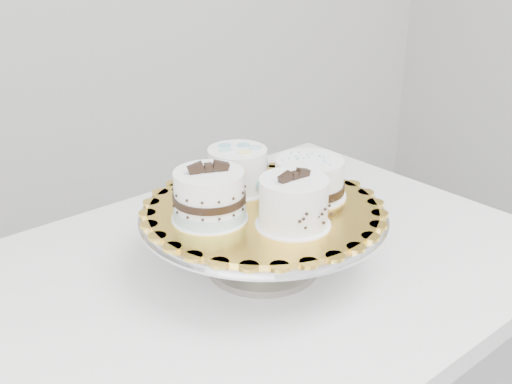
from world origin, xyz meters
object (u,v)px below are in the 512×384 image
table (232,315)px  cake_ribbon (310,179)px  cake_swirl (293,203)px  cake_dots (238,169)px  cake_stand (263,229)px  cake_board (263,208)px  cake_banded (209,198)px

table → cake_ribbon: cake_ribbon is taller
cake_swirl → cake_dots: bearing=86.3°
cake_stand → cake_swirl: size_ratio=3.49×
cake_stand → cake_board: bearing=-82.9°
cake_board → cake_dots: cake_dots is taller
cake_dots → cake_ribbon: size_ratio=0.89×
cake_dots → cake_board: bearing=-67.9°
cake_banded → cake_ribbon: 0.19m
cake_board → cake_swirl: (0.00, -0.08, 0.04)m
cake_stand → cake_ribbon: cake_ribbon is taller
table → cake_banded: (-0.04, -0.01, 0.24)m
cake_board → cake_stand: bearing=97.1°
cake_board → cake_swirl: cake_swirl is taller
cake_stand → cake_ribbon: bearing=-2.3°
cake_dots → cake_stand: bearing=-67.9°
cake_board → cake_banded: 0.10m
cake_stand → cake_board: (0.00, -0.00, 0.04)m
cake_board → cake_banded: bearing=175.2°
cake_ribbon → cake_stand: bearing=-160.3°
cake_banded → cake_dots: cake_banded is taller
cake_stand → cake_ribbon: size_ratio=2.73×
table → cake_board: (0.05, -0.02, 0.20)m
table → cake_ribbon: size_ratio=8.28×
table → cake_ribbon: (0.15, -0.02, 0.23)m
cake_stand → cake_swirl: cake_swirl is taller
cake_ribbon → cake_dots: bearing=157.4°
cake_board → cake_dots: 0.09m
cake_banded → cake_dots: (0.10, 0.08, 0.00)m
cake_dots → cake_swirl: bearing=-66.3°
cake_swirl → cake_ribbon: (0.09, 0.08, -0.01)m
cake_stand → cake_board: 0.04m
cake_board → cake_banded: (-0.10, 0.01, 0.04)m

